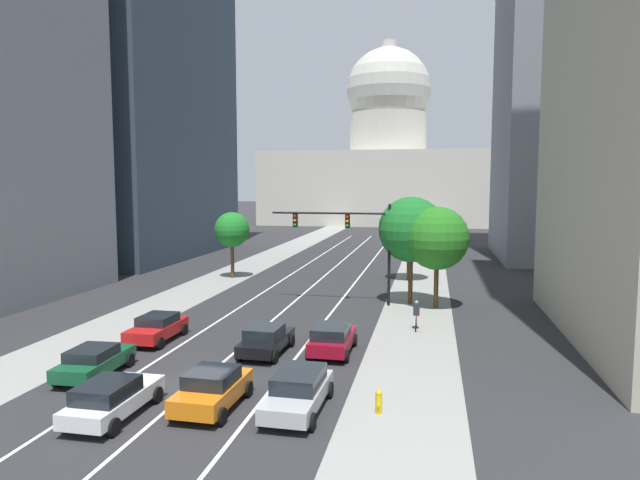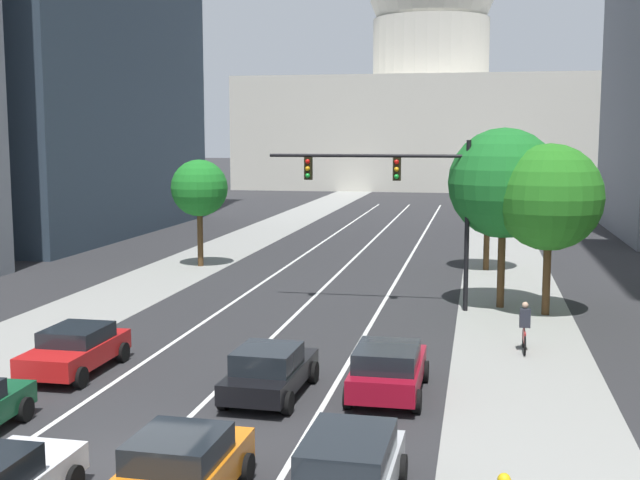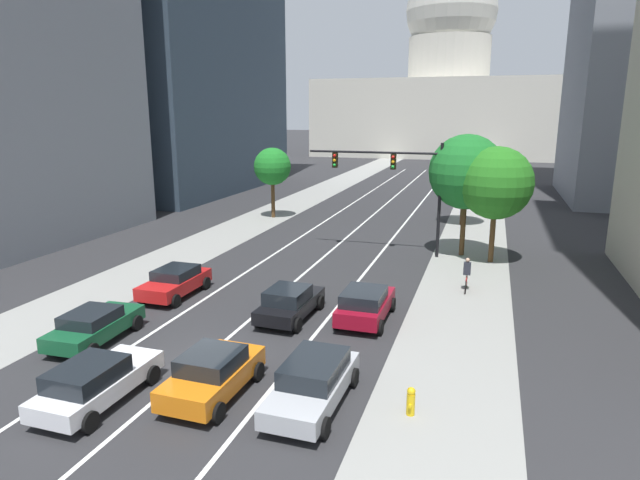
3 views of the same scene
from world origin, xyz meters
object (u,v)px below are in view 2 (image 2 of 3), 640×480
(car_orange, at_px, (180,470))
(street_tree_mid_right, at_px, (488,181))
(car_silver, at_px, (346,473))
(traffic_signal_mast, at_px, (404,190))
(car_red, at_px, (76,349))
(street_tree_mid_left, at_px, (199,188))
(street_tree_near_right, at_px, (549,197))
(car_black, at_px, (270,371))
(capitol_building, at_px, (430,97))
(car_crimson, at_px, (388,369))
(street_tree_far_right, at_px, (504,183))
(cyclist, at_px, (525,327))

(car_orange, relative_size, street_tree_mid_right, 0.60)
(car_silver, bearing_deg, traffic_signal_mast, 3.24)
(traffic_signal_mast, bearing_deg, car_red, -128.44)
(street_tree_mid_left, height_order, street_tree_near_right, street_tree_near_right)
(street_tree_mid_left, bearing_deg, car_black, -65.99)
(car_orange, xyz_separation_m, street_tree_near_right, (8.42, 19.46, 4.04))
(capitol_building, bearing_deg, car_crimson, -87.09)
(street_tree_far_right, distance_m, street_tree_mid_right, 9.90)
(capitol_building, height_order, car_silver, capitol_building)
(car_silver, bearing_deg, street_tree_far_right, -8.36)
(car_red, xyz_separation_m, car_black, (6.50, -1.15, 0.00))
(car_silver, relative_size, street_tree_mid_right, 0.68)
(capitol_building, height_order, street_tree_mid_right, capitol_building)
(capitol_building, relative_size, street_tree_mid_left, 8.57)
(traffic_signal_mast, height_order, street_tree_far_right, street_tree_far_right)
(traffic_signal_mast, relative_size, street_tree_mid_right, 1.24)
(car_black, relative_size, cyclist, 2.50)
(car_red, bearing_deg, cyclist, -69.04)
(car_crimson, bearing_deg, car_red, 87.63)
(car_red, bearing_deg, car_silver, -128.11)
(capitol_building, relative_size, car_red, 12.21)
(capitol_building, xyz_separation_m, street_tree_mid_right, (7.71, -73.20, -7.91))
(car_crimson, relative_size, car_silver, 0.90)
(car_black, relative_size, traffic_signal_mast, 0.51)
(capitol_building, xyz_separation_m, car_black, (1.62, -96.63, -12.01))
(car_black, bearing_deg, car_orange, -177.97)
(car_crimson, bearing_deg, car_black, 102.47)
(street_tree_mid_right, bearing_deg, car_red, -119.46)
(car_black, distance_m, street_tree_near_right, 15.56)
(car_silver, xyz_separation_m, traffic_signal_mast, (-0.69, 19.15, 4.26))
(car_orange, bearing_deg, capitol_building, 2.33)
(street_tree_far_right, xyz_separation_m, street_tree_mid_left, (-16.29, 8.13, -0.93))
(car_red, bearing_deg, capitol_building, -2.61)
(car_orange, height_order, street_tree_far_right, street_tree_far_right)
(car_red, bearing_deg, street_tree_near_right, -52.57)
(car_silver, relative_size, car_orange, 1.14)
(car_silver, xyz_separation_m, street_tree_mid_left, (-12.91, 28.27, 3.59))
(car_red, distance_m, car_orange, 10.45)
(capitol_building, xyz_separation_m, street_tree_mid_left, (-8.04, -74.95, -8.39))
(street_tree_mid_right, bearing_deg, car_silver, -95.39)
(car_silver, relative_size, cyclist, 2.70)
(cyclist, distance_m, street_tree_near_right, 7.37)
(street_tree_far_right, height_order, street_tree_mid_left, street_tree_far_right)
(street_tree_near_right, bearing_deg, car_black, -124.11)
(car_black, height_order, cyclist, cyclist)
(car_orange, bearing_deg, traffic_signal_mast, -6.01)
(traffic_signal_mast, bearing_deg, car_orange, -97.44)
(cyclist, xyz_separation_m, street_tree_near_right, (1.15, 6.10, 3.97))
(car_crimson, xyz_separation_m, traffic_signal_mast, (-0.69, 11.85, 4.25))
(street_tree_mid_left, xyz_separation_m, street_tree_near_right, (18.08, -9.25, 0.45))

